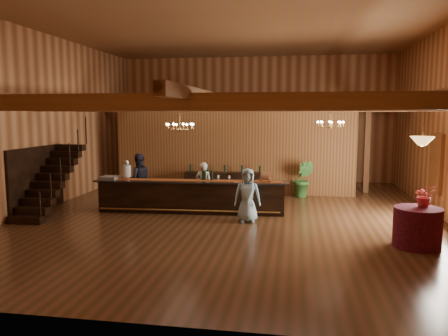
% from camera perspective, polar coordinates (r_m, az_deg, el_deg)
% --- Properties ---
extents(floor, '(14.00, 14.00, 0.00)m').
position_cam_1_polar(floor, '(13.14, 1.13, -6.07)').
color(floor, brown).
rests_on(floor, ground).
extents(ceiling, '(14.00, 14.00, 0.00)m').
position_cam_1_polar(ceiling, '(13.04, 1.19, 18.19)').
color(ceiling, brown).
rests_on(ceiling, wall_back).
extents(wall_back, '(12.00, 0.10, 5.50)m').
position_cam_1_polar(wall_back, '(19.75, 4.06, 6.39)').
color(wall_back, '#BC7F4E').
rests_on(wall_back, floor).
extents(wall_front, '(12.00, 0.10, 5.50)m').
position_cam_1_polar(wall_front, '(5.95, -8.50, 4.65)').
color(wall_front, '#BC7F4E').
rests_on(wall_front, floor).
extents(wall_left, '(0.10, 14.00, 5.50)m').
position_cam_1_polar(wall_left, '(14.89, -22.48, 5.63)').
color(wall_left, '#BC7F4E').
rests_on(wall_left, floor).
extents(beam_grid, '(11.90, 13.90, 0.39)m').
position_cam_1_polar(beam_grid, '(13.30, 1.48, 8.17)').
color(beam_grid, brown).
rests_on(beam_grid, wall_left).
extents(support_posts, '(9.20, 10.20, 3.20)m').
position_cam_1_polar(support_posts, '(12.38, 0.81, 0.64)').
color(support_posts, brown).
rests_on(support_posts, floor).
extents(partition_wall, '(9.00, 0.18, 3.10)m').
position_cam_1_polar(partition_wall, '(16.39, 1.16, 2.06)').
color(partition_wall, brown).
rests_on(partition_wall, floor).
extents(window_right_back, '(0.12, 1.05, 1.75)m').
position_cam_1_polar(window_right_back, '(14.35, 26.00, 0.61)').
color(window_right_back, white).
rests_on(window_right_back, wall_right).
extents(staircase, '(1.00, 2.80, 2.00)m').
position_cam_1_polar(staircase, '(14.11, -21.82, -1.53)').
color(staircase, black).
rests_on(staircase, floor).
extents(backroom_boxes, '(4.10, 0.60, 1.10)m').
position_cam_1_polar(backroom_boxes, '(18.45, 2.67, -0.57)').
color(backroom_boxes, black).
rests_on(backroom_boxes, floor).
extents(tasting_bar, '(5.93, 1.07, 0.99)m').
position_cam_1_polar(tasting_bar, '(13.34, -4.32, -3.69)').
color(tasting_bar, black).
rests_on(tasting_bar, floor).
extents(beverage_dispenser, '(0.26, 0.26, 0.60)m').
position_cam_1_polar(beverage_dispenser, '(13.77, -12.60, -0.25)').
color(beverage_dispenser, silver).
rests_on(beverage_dispenser, tasting_bar).
extents(glass_rack_tray, '(0.50, 0.50, 0.10)m').
position_cam_1_polar(glass_rack_tray, '(13.89, -14.68, -1.24)').
color(glass_rack_tray, gray).
rests_on(glass_rack_tray, tasting_bar).
extents(raffle_drum, '(0.34, 0.24, 0.30)m').
position_cam_1_polar(raffle_drum, '(12.97, 5.45, -1.06)').
color(raffle_drum, '#9E5C33').
rests_on(raffle_drum, tasting_bar).
extents(bar_bottle_0, '(0.07, 0.07, 0.30)m').
position_cam_1_polar(bar_bottle_0, '(13.29, -2.76, -0.95)').
color(bar_bottle_0, black).
rests_on(bar_bottle_0, tasting_bar).
extents(bar_bottle_1, '(0.07, 0.07, 0.30)m').
position_cam_1_polar(bar_bottle_1, '(13.28, -2.54, -0.96)').
color(bar_bottle_1, black).
rests_on(bar_bottle_1, tasting_bar).
extents(bar_bottle_2, '(0.07, 0.07, 0.30)m').
position_cam_1_polar(bar_bottle_2, '(13.25, -1.60, -0.97)').
color(bar_bottle_2, black).
rests_on(bar_bottle_2, tasting_bar).
extents(backbar_shelf, '(3.00, 0.58, 0.84)m').
position_cam_1_polar(backbar_shelf, '(16.13, 0.10, -2.07)').
color(backbar_shelf, black).
rests_on(backbar_shelf, floor).
extents(round_table, '(1.04, 1.04, 0.90)m').
position_cam_1_polar(round_table, '(10.83, 23.93, -7.11)').
color(round_table, maroon).
rests_on(round_table, floor).
extents(chandelier_left, '(0.80, 0.80, 0.72)m').
position_cam_1_polar(chandelier_left, '(12.60, -5.78, 5.45)').
color(chandelier_left, '#C19246').
rests_on(chandelier_left, beam_grid).
extents(chandelier_right, '(0.80, 0.80, 0.67)m').
position_cam_1_polar(chandelier_right, '(13.81, 13.73, 5.63)').
color(chandelier_right, '#C19246').
rests_on(chandelier_right, beam_grid).
extents(pendant_lamp, '(0.52, 0.52, 0.90)m').
position_cam_1_polar(pendant_lamp, '(10.54, 24.47, 3.24)').
color(pendant_lamp, '#C19246').
rests_on(pendant_lamp, beam_grid).
extents(bartender, '(0.56, 0.39, 1.47)m').
position_cam_1_polar(bartender, '(13.92, -2.67, -2.24)').
color(bartender, silver).
rests_on(bartender, floor).
extents(staff_second, '(1.04, 0.96, 1.71)m').
position_cam_1_polar(staff_second, '(14.47, -11.09, -1.51)').
color(staff_second, '#262535').
rests_on(staff_second, floor).
extents(guest, '(0.79, 0.56, 1.51)m').
position_cam_1_polar(guest, '(12.11, 3.08, -3.57)').
color(guest, '#90B7C7').
rests_on(guest, floor).
extents(floor_plant, '(0.80, 0.67, 1.33)m').
position_cam_1_polar(floor_plant, '(15.91, 10.29, -1.42)').
color(floor_plant, '#32682A').
rests_on(floor_plant, floor).
extents(table_flowers, '(0.47, 0.41, 0.51)m').
position_cam_1_polar(table_flowers, '(10.83, 24.72, -3.31)').
color(table_flowers, '#DD3644').
rests_on(table_flowers, round_table).
extents(table_vase, '(0.16, 0.16, 0.30)m').
position_cam_1_polar(table_vase, '(10.81, 24.49, -3.90)').
color(table_vase, '#C19246').
rests_on(table_vase, round_table).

